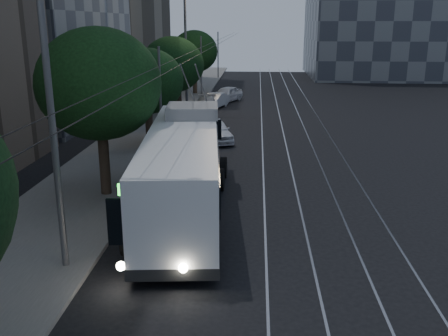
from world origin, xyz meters
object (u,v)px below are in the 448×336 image
car_white_c (214,101)px  streetlamp_near (61,60)px  streetlamp_far (191,28)px  pickup_silver (188,130)px  trolleybus (184,169)px  car_white_d (226,94)px  car_white_a (215,130)px  car_white_b (206,105)px

car_white_c → streetlamp_near: bearing=-76.5°
streetlamp_far → pickup_silver: bearing=-84.2°
trolleybus → pickup_silver: (-1.40, 11.13, -0.88)m
pickup_silver → car_white_d: pickup_silver is taller
car_white_c → car_white_a: bearing=-68.5°
trolleybus → car_white_a: (0.20, 12.02, -1.04)m
car_white_b → car_white_c: car_white_b is taller
car_white_c → streetlamp_near: (-1.57, -29.77, 5.61)m
car_white_d → car_white_a: bearing=-64.6°
streetlamp_far → car_white_a: bearing=-74.5°
pickup_silver → streetlamp_far: streetlamp_far is taller
car_white_b → streetlamp_far: streetlamp_far is taller
car_white_a → car_white_b: (-1.60, 10.00, -0.04)m
car_white_d → streetlamp_near: bearing=-69.7°
pickup_silver → car_white_a: 1.84m
trolleybus → car_white_b: bearing=88.4°
streetlamp_near → streetlamp_far: bearing=90.0°
trolleybus → car_white_b: (-1.40, 22.02, -1.08)m
car_white_a → streetlamp_near: bearing=-117.8°
car_white_c → car_white_d: size_ratio=0.92×
car_white_b → car_white_c: size_ratio=1.17×
car_white_c → pickup_silver: bearing=-75.6°
streetlamp_near → car_white_d: bearing=85.9°
trolleybus → pickup_silver: trolleybus is taller
streetlamp_near → car_white_c: bearing=87.0°
streetlamp_far → car_white_c: bearing=62.3°
streetlamp_near → streetlamp_far: streetlamp_far is taller
trolleybus → car_white_c: size_ratio=3.28×
car_white_b → streetlamp_far: 6.22m
car_white_c → car_white_d: 3.58m
pickup_silver → car_white_c: size_ratio=1.60×
trolleybus → car_white_b: size_ratio=2.81×
trolleybus → car_white_b: trolleybus is taller
trolleybus → car_white_a: trolleybus is taller
pickup_silver → car_white_d: (1.33, 16.98, -0.14)m
pickup_silver → trolleybus: bearing=-69.1°
car_white_c → streetlamp_far: 6.99m
pickup_silver → streetlamp_near: streetlamp_near is taller
car_white_b → car_white_d: car_white_d is taller
pickup_silver → car_white_c: 13.51m
trolleybus → car_white_a: size_ratio=3.10×
car_white_c → streetlamp_near: size_ratio=0.37×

